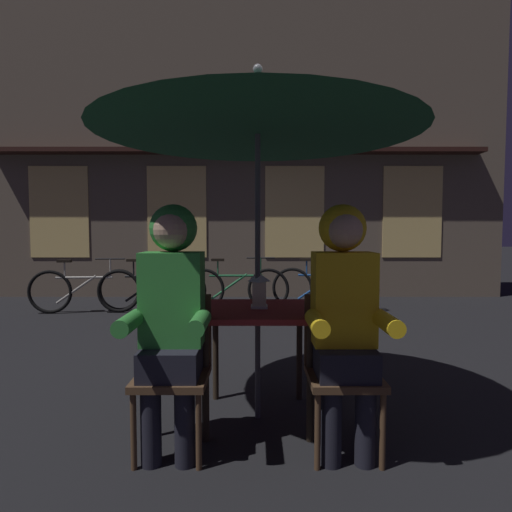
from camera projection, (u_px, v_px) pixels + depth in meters
ground_plane at (256, 417)px, 2.79m from camera, size 60.00×60.00×0.00m
cafe_table at (256, 323)px, 2.75m from camera, size 0.72×0.72×0.74m
patio_umbrella at (256, 104)px, 2.67m from camera, size 2.10×2.10×2.31m
lantern at (258, 290)px, 2.75m from camera, size 0.11×0.11×0.23m
chair_left at (173, 363)px, 2.39m from camera, size 0.40×0.40×0.87m
chair_right at (340, 363)px, 2.40m from camera, size 0.40×0.40×0.87m
person_left_hooded at (170, 303)px, 2.32m from camera, size 0.45×0.56×1.40m
person_right_hooded at (343, 303)px, 2.32m from camera, size 0.45×0.56×1.40m
shopfront_building at (235, 135)px, 7.99m from camera, size 10.00×0.93×6.20m
bicycle_nearest at (83, 291)px, 6.30m from camera, size 1.68×0.18×0.84m
bicycle_second at (150, 289)px, 6.45m from camera, size 1.68×0.08×0.84m
bicycle_third at (234, 288)px, 6.56m from camera, size 1.68×0.09×0.84m
bicycle_fourth at (323, 288)px, 6.59m from camera, size 1.66×0.39×0.84m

